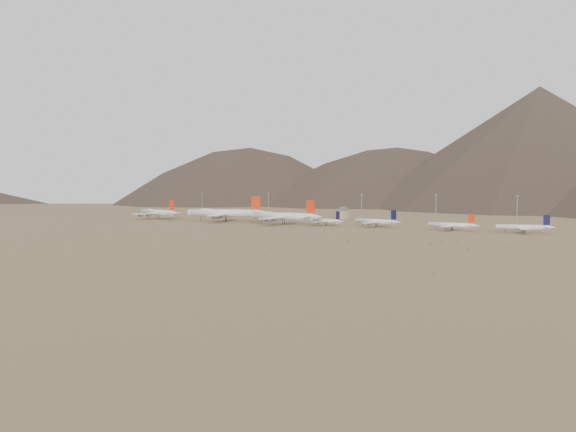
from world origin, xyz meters
The scene contains 16 objects.
ground centered at (0.00, 0.00, 0.00)m, with size 3000.00×3000.00×0.00m, color #957A4D.
mountain_ridge centered at (0.00, 900.00, 150.00)m, with size 4400.00×1000.00×300.00m.
widebody_west centered at (-130.75, 25.29, 6.76)m, with size 64.46×50.93×19.60m.
widebody_centre centered at (-51.31, 30.58, 8.20)m, with size 76.56×61.12×23.78m.
widebody_east centered at (15.75, 25.29, 7.45)m, with size 72.80×55.63×21.62m.
narrowbody_a centered at (54.65, 32.85, 4.13)m, with size 36.84×27.56×12.73m.
narrowbody_b centered at (97.89, 38.82, 4.66)m, with size 43.16×31.53×14.36m.
narrowbody_c centered at (160.21, 35.16, 4.26)m, with size 39.80×28.62×13.13m.
narrowbody_d centered at (210.59, 38.75, 4.38)m, with size 39.95×29.54×13.50m.
control_tower centered at (30.00, 120.00, 5.32)m, with size 8.00×8.00×12.00m.
mast_far_west centered at (-149.58, 117.98, 14.20)m, with size 2.00×0.60×25.70m.
mast_west centered at (-68.94, 135.37, 14.20)m, with size 2.00×0.60×25.70m.
mast_centre centered at (52.02, 114.65, 14.20)m, with size 2.00×0.60×25.70m.
mast_east centered at (117.57, 141.48, 14.20)m, with size 2.00×0.60×25.70m.
mast_far_east centered at (192.86, 125.44, 14.20)m, with size 2.00×0.60×25.70m.
desert_scrub centered at (55.64, -66.75, 0.35)m, with size 401.60×173.21×0.95m.
Camera 1 is at (267.72, -393.85, 35.78)m, focal length 35.00 mm.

